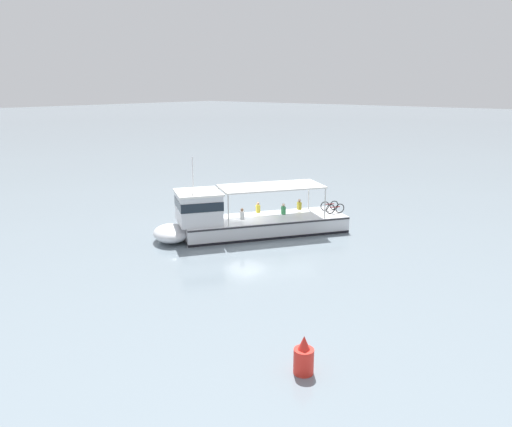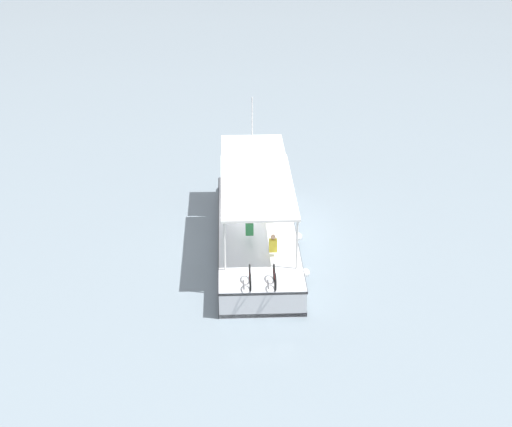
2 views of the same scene
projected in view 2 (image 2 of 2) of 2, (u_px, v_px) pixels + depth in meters
ground_plane at (263, 235)px, 34.30m from camera, size 400.00×400.00×0.00m
ferry_main at (255, 212)px, 34.14m from camera, size 12.29×9.61×5.32m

